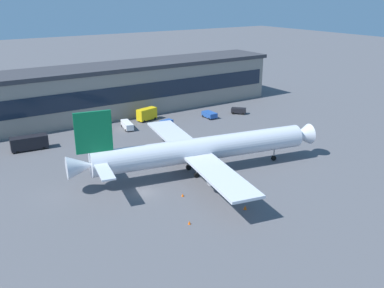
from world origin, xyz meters
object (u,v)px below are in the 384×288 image
pushback_tractor (209,114)px  traffic_cone_1 (189,223)px  traffic_cone_0 (245,207)px  follow_me_car (239,110)px  airliner (199,150)px  belt_loader (127,125)px  stair_truck (147,114)px  fuel_truck (28,142)px  traffic_cone_2 (183,195)px  baggage_tug (166,123)px

pushback_tractor → traffic_cone_1: (-38.67, -48.67, -0.75)m
traffic_cone_0 → follow_me_car: bearing=51.8°
airliner → belt_loader: airliner is taller
belt_loader → stair_truck: 9.68m
fuel_truck → traffic_cone_1: size_ratio=14.22×
airliner → stair_truck: 41.14m
stair_truck → traffic_cone_2: stair_truck is taller
fuel_truck → belt_loader: bearing=4.7°
stair_truck → traffic_cone_1: 60.69m
belt_loader → follow_me_car: belt_loader is taller
airliner → follow_me_car: airliner is taller
fuel_truck → follow_me_car: bearing=-2.4°
stair_truck → fuel_truck: bearing=-169.1°
airliner → pushback_tractor: 41.36m
traffic_cone_0 → baggage_tug: bearing=75.4°
follow_me_car → fuel_truck: bearing=177.6°
traffic_cone_0 → traffic_cone_1: (-10.79, 1.09, -0.07)m
pushback_tractor → baggage_tug: 15.05m
airliner → fuel_truck: (-25.99, 33.26, -3.22)m
follow_me_car → traffic_cone_2: (-44.37, -38.20, -0.79)m
pushback_tractor → traffic_cone_1: pushback_tractor is taller
baggage_tug → pushback_tractor: bearing=2.2°
fuel_truck → traffic_cone_2: 44.34m
airliner → traffic_cone_1: bearing=-128.1°
belt_loader → traffic_cone_2: 43.91m
belt_loader → traffic_cone_2: bearing=-102.0°
traffic_cone_2 → belt_loader: bearing=78.0°
airliner → stair_truck: bearing=77.2°
belt_loader → stair_truck: (8.50, 4.54, 0.83)m
pushback_tractor → fuel_truck: size_ratio=0.56×
airliner → baggage_tug: size_ratio=13.67×
belt_loader → follow_me_car: (35.26, -4.74, -0.06)m
stair_truck → belt_loader: bearing=-151.9°
follow_me_car → baggage_tug: size_ratio=1.16×
airliner → pushback_tractor: airliner is taller
airliner → stair_truck: size_ratio=8.33×
baggage_tug → traffic_cone_2: bearing=-116.2°
follow_me_car → fuel_truck: fuel_truck is taller
airliner → traffic_cone_0: 18.36m
pushback_tractor → baggage_tug: (-15.04, -0.58, 0.04)m
stair_truck → traffic_cone_2: bearing=-110.4°
baggage_tug → fuel_truck: size_ratio=0.45×
belt_loader → stair_truck: bearing=28.1°
belt_loader → traffic_cone_0: bearing=-93.0°
airliner → traffic_cone_2: airliner is taller
baggage_tug → traffic_cone_1: bearing=-116.2°
airliner → traffic_cone_1: airliner is taller
belt_loader → pushback_tractor: bearing=-7.5°
pushback_tractor → baggage_tug: size_ratio=1.24×
traffic_cone_1 → stair_truck: bearing=68.7°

